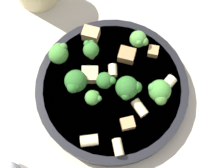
{
  "coord_description": "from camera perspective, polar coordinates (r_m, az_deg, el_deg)",
  "views": [
    {
      "loc": [
        0.11,
        0.13,
        0.51
      ],
      "look_at": [
        0.0,
        0.0,
        0.04
      ],
      "focal_mm": 50.0,
      "sensor_mm": 36.0,
      "label": 1
    }
  ],
  "objects": [
    {
      "name": "pasta_bowl",
      "position": [
        0.52,
        0.0,
        -0.81
      ],
      "size": [
        0.25,
        0.25,
        0.03
      ],
      "color": "black",
      "rests_on": "ground_plane"
    },
    {
      "name": "chicken_chunk_1",
      "position": [
        0.54,
        7.27,
        6.21
      ],
      "size": [
        0.02,
        0.02,
        0.01
      ],
      "primitive_type": "cube",
      "rotation": [
        0.0,
        0.0,
        0.66
      ],
      "color": "tan",
      "rests_on": "pasta_bowl"
    },
    {
      "name": "rigatoni_0",
      "position": [
        0.5,
        5.08,
        -4.37
      ],
      "size": [
        0.02,
        0.03,
        0.02
      ],
      "primitive_type": "cylinder",
      "rotation": [
        1.57,
        0.0,
        3.02
      ],
      "color": "beige",
      "rests_on": "pasta_bowl"
    },
    {
      "name": "broccoli_floret_0",
      "position": [
        0.52,
        -3.88,
        6.31
      ],
      "size": [
        0.03,
        0.03,
        0.04
      ],
      "color": "#84AD60",
      "rests_on": "pasta_bowl"
    },
    {
      "name": "rigatoni_1",
      "position": [
        0.48,
        1.11,
        -11.47
      ],
      "size": [
        0.03,
        0.03,
        0.01
      ],
      "primitive_type": "cylinder",
      "rotation": [
        1.57,
        0.0,
        2.63
      ],
      "color": "beige",
      "rests_on": "pasta_bowl"
    },
    {
      "name": "broccoli_floret_4",
      "position": [
        0.49,
        3.03,
        -0.69
      ],
      "size": [
        0.04,
        0.04,
        0.04
      ],
      "color": "#93B766",
      "rests_on": "pasta_bowl"
    },
    {
      "name": "broccoli_floret_1",
      "position": [
        0.49,
        -1.23,
        0.67
      ],
      "size": [
        0.03,
        0.03,
        0.04
      ],
      "color": "#93B766",
      "rests_on": "pasta_bowl"
    },
    {
      "name": "ground_plane",
      "position": [
        0.54,
        0.0,
        -1.41
      ],
      "size": [
        2.0,
        2.0,
        0.0
      ],
      "primitive_type": "plane",
      "color": "#BCB29E"
    },
    {
      "name": "rigatoni_3",
      "position": [
        0.52,
        0.13,
        2.46
      ],
      "size": [
        0.02,
        0.02,
        0.01
      ],
      "primitive_type": "cylinder",
      "rotation": [
        1.57,
        0.0,
        2.46
      ],
      "color": "beige",
      "rests_on": "pasta_bowl"
    },
    {
      "name": "chicken_chunk_4",
      "position": [
        0.54,
        -3.88,
        9.1
      ],
      "size": [
        0.03,
        0.03,
        0.02
      ],
      "primitive_type": "cube",
      "rotation": [
        0.0,
        0.0,
        2.15
      ],
      "color": "tan",
      "rests_on": "pasta_bowl"
    },
    {
      "name": "broccoli_floret_3",
      "position": [
        0.49,
        8.68,
        -1.38
      ],
      "size": [
        0.04,
        0.04,
        0.04
      ],
      "color": "#84AD60",
      "rests_on": "pasta_bowl"
    },
    {
      "name": "chicken_chunk_2",
      "position": [
        0.53,
        2.72,
        5.3
      ],
      "size": [
        0.03,
        0.04,
        0.02
      ],
      "primitive_type": "cube",
      "rotation": [
        0.0,
        0.0,
        2.16
      ],
      "color": "#A87A4C",
      "rests_on": "pasta_bowl"
    },
    {
      "name": "rigatoni_2",
      "position": [
        0.48,
        -4.16,
        -10.25
      ],
      "size": [
        0.03,
        0.03,
        0.02
      ],
      "primitive_type": "cylinder",
      "rotation": [
        1.57,
        0.0,
        0.98
      ],
      "color": "beige",
      "rests_on": "pasta_bowl"
    },
    {
      "name": "chicken_chunk_3",
      "position": [
        0.51,
        -4.05,
        1.7
      ],
      "size": [
        0.04,
        0.04,
        0.02
      ],
      "primitive_type": "cube",
      "rotation": [
        0.0,
        0.0,
        2.42
      ],
      "color": "tan",
      "rests_on": "pasta_bowl"
    },
    {
      "name": "chicken_chunk_0",
      "position": [
        0.49,
        2.88,
        -7.22
      ],
      "size": [
        0.03,
        0.03,
        0.01
      ],
      "primitive_type": "cube",
      "rotation": [
        0.0,
        0.0,
        2.66
      ],
      "color": "tan",
      "rests_on": "pasta_bowl"
    },
    {
      "name": "rigatoni_4",
      "position": [
        0.51,
        10.27,
        0.18
      ],
      "size": [
        0.02,
        0.02,
        0.02
      ],
      "primitive_type": "cylinder",
      "rotation": [
        1.57,
        0.0,
        1.71
      ],
      "color": "beige",
      "rests_on": "pasta_bowl"
    },
    {
      "name": "broccoli_floret_5",
      "position": [
        0.53,
        4.89,
        8.11
      ],
      "size": [
        0.03,
        0.03,
        0.03
      ],
      "color": "#93B766",
      "rests_on": "pasta_bowl"
    },
    {
      "name": "broccoli_floret_7",
      "position": [
        0.5,
        -6.69,
        0.36
      ],
      "size": [
        0.04,
        0.04,
        0.04
      ],
      "color": "#84AD60",
      "rests_on": "pasta_bowl"
    },
    {
      "name": "broccoli_floret_6",
      "position": [
        0.49,
        -3.32,
        -2.7
      ],
      "size": [
        0.02,
        0.02,
        0.03
      ],
      "color": "#84AD60",
      "rests_on": "pasta_bowl"
    },
    {
      "name": "broccoli_floret_2",
      "position": [
        0.52,
        -9.72,
        5.59
      ],
      "size": [
        0.04,
        0.03,
        0.04
      ],
      "color": "#93B766",
      "rests_on": "pasta_bowl"
    }
  ]
}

